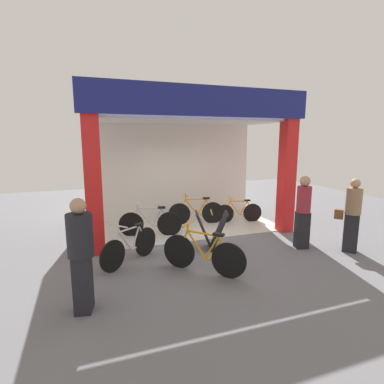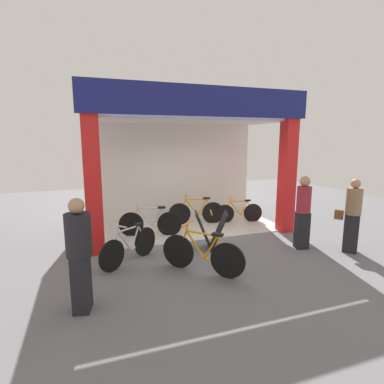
{
  "view_description": "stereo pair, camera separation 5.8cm",
  "coord_description": "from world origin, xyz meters",
  "px_view_note": "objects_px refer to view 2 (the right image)",
  "views": [
    {
      "loc": [
        -2.71,
        -6.88,
        2.57
      ],
      "look_at": [
        0.0,
        0.64,
        1.15
      ],
      "focal_mm": 28.39,
      "sensor_mm": 36.0,
      "label": 1
    },
    {
      "loc": [
        -2.65,
        -6.9,
        2.57
      ],
      "look_at": [
        0.0,
        0.64,
        1.15
      ],
      "focal_mm": 28.39,
      "sensor_mm": 36.0,
      "label": 2
    }
  ],
  "objects_px": {
    "bicycle_inside_0": "(197,212)",
    "bicycle_inside_1": "(151,223)",
    "sandwich_board_sign": "(211,230)",
    "pedestrian_1": "(352,215)",
    "bicycle_parked_0": "(202,254)",
    "bicycle_inside_2": "(239,212)",
    "pedestrian_2": "(80,253)",
    "pedestrian_0": "(303,211)",
    "bicycle_parked_1": "(130,246)"
  },
  "relations": [
    {
      "from": "pedestrian_1",
      "to": "bicycle_parked_1",
      "type": "bearing_deg",
      "value": 167.92
    },
    {
      "from": "bicycle_inside_2",
      "to": "pedestrian_2",
      "type": "relative_size",
      "value": 0.84
    },
    {
      "from": "bicycle_inside_0",
      "to": "bicycle_parked_1",
      "type": "distance_m",
      "value": 3.24
    },
    {
      "from": "bicycle_inside_1",
      "to": "pedestrian_1",
      "type": "height_order",
      "value": "pedestrian_1"
    },
    {
      "from": "bicycle_parked_1",
      "to": "pedestrian_2",
      "type": "xyz_separation_m",
      "value": [
        -0.93,
        -1.55,
        0.55
      ]
    },
    {
      "from": "sandwich_board_sign",
      "to": "pedestrian_0",
      "type": "relative_size",
      "value": 0.52
    },
    {
      "from": "bicycle_parked_1",
      "to": "pedestrian_0",
      "type": "distance_m",
      "value": 4.01
    },
    {
      "from": "bicycle_inside_2",
      "to": "bicycle_parked_0",
      "type": "xyz_separation_m",
      "value": [
        -2.36,
        -2.93,
        0.06
      ]
    },
    {
      "from": "bicycle_inside_0",
      "to": "bicycle_inside_2",
      "type": "bearing_deg",
      "value": -11.7
    },
    {
      "from": "bicycle_parked_1",
      "to": "pedestrian_0",
      "type": "xyz_separation_m",
      "value": [
        3.95,
        -0.47,
        0.54
      ]
    },
    {
      "from": "bicycle_inside_1",
      "to": "pedestrian_2",
      "type": "relative_size",
      "value": 0.93
    },
    {
      "from": "pedestrian_1",
      "to": "sandwich_board_sign",
      "type": "bearing_deg",
      "value": 156.83
    },
    {
      "from": "bicycle_inside_0",
      "to": "bicycle_parked_1",
      "type": "xyz_separation_m",
      "value": [
        -2.31,
        -2.26,
        -0.01
      ]
    },
    {
      "from": "bicycle_parked_0",
      "to": "pedestrian_0",
      "type": "distance_m",
      "value": 2.78
    },
    {
      "from": "bicycle_inside_0",
      "to": "bicycle_parked_0",
      "type": "distance_m",
      "value": 3.37
    },
    {
      "from": "bicycle_inside_0",
      "to": "bicycle_parked_0",
      "type": "xyz_separation_m",
      "value": [
        -1.06,
        -3.2,
        0.01
      ]
    },
    {
      "from": "bicycle_inside_1",
      "to": "bicycle_parked_0",
      "type": "bearing_deg",
      "value": -79.21
    },
    {
      "from": "bicycle_parked_0",
      "to": "pedestrian_0",
      "type": "height_order",
      "value": "pedestrian_0"
    },
    {
      "from": "pedestrian_2",
      "to": "bicycle_inside_1",
      "type": "bearing_deg",
      "value": 61.69
    },
    {
      "from": "bicycle_inside_2",
      "to": "bicycle_parked_0",
      "type": "bearing_deg",
      "value": -128.84
    },
    {
      "from": "bicycle_parked_1",
      "to": "pedestrian_1",
      "type": "distance_m",
      "value": 4.97
    },
    {
      "from": "bicycle_parked_1",
      "to": "pedestrian_1",
      "type": "height_order",
      "value": "pedestrian_1"
    },
    {
      "from": "bicycle_inside_2",
      "to": "pedestrian_1",
      "type": "bearing_deg",
      "value": -68.02
    },
    {
      "from": "bicycle_inside_2",
      "to": "pedestrian_0",
      "type": "distance_m",
      "value": 2.55
    },
    {
      "from": "pedestrian_1",
      "to": "pedestrian_2",
      "type": "distance_m",
      "value": 5.78
    },
    {
      "from": "pedestrian_2",
      "to": "bicycle_parked_1",
      "type": "bearing_deg",
      "value": 59.13
    },
    {
      "from": "bicycle_inside_1",
      "to": "sandwich_board_sign",
      "type": "height_order",
      "value": "bicycle_inside_1"
    },
    {
      "from": "bicycle_inside_2",
      "to": "bicycle_parked_1",
      "type": "xyz_separation_m",
      "value": [
        -3.61,
        -2.0,
        0.03
      ]
    },
    {
      "from": "bicycle_parked_1",
      "to": "pedestrian_2",
      "type": "relative_size",
      "value": 0.74
    },
    {
      "from": "bicycle_parked_0",
      "to": "pedestrian_1",
      "type": "height_order",
      "value": "pedestrian_1"
    },
    {
      "from": "pedestrian_0",
      "to": "pedestrian_2",
      "type": "height_order",
      "value": "pedestrian_2"
    },
    {
      "from": "sandwich_board_sign",
      "to": "pedestrian_2",
      "type": "bearing_deg",
      "value": -148.19
    },
    {
      "from": "bicycle_inside_1",
      "to": "bicycle_inside_0",
      "type": "bearing_deg",
      "value": 23.4
    },
    {
      "from": "bicycle_inside_0",
      "to": "bicycle_parked_0",
      "type": "height_order",
      "value": "bicycle_parked_0"
    },
    {
      "from": "bicycle_inside_1",
      "to": "pedestrian_1",
      "type": "bearing_deg",
      "value": -32.91
    },
    {
      "from": "sandwich_board_sign",
      "to": "pedestrian_2",
      "type": "distance_m",
      "value": 3.38
    },
    {
      "from": "bicycle_parked_0",
      "to": "pedestrian_0",
      "type": "xyz_separation_m",
      "value": [
        2.7,
        0.46,
        0.51
      ]
    },
    {
      "from": "bicycle_inside_0",
      "to": "bicycle_inside_1",
      "type": "height_order",
      "value": "bicycle_inside_0"
    },
    {
      "from": "bicycle_parked_0",
      "to": "pedestrian_2",
      "type": "bearing_deg",
      "value": -164.2
    },
    {
      "from": "sandwich_board_sign",
      "to": "pedestrian_1",
      "type": "distance_m",
      "value": 3.2
    },
    {
      "from": "pedestrian_1",
      "to": "bicycle_inside_2",
      "type": "bearing_deg",
      "value": 111.98
    },
    {
      "from": "bicycle_inside_2",
      "to": "bicycle_parked_1",
      "type": "bearing_deg",
      "value": -151.06
    },
    {
      "from": "bicycle_parked_1",
      "to": "pedestrian_2",
      "type": "bearing_deg",
      "value": -120.87
    },
    {
      "from": "bicycle_inside_1",
      "to": "pedestrian_0",
      "type": "distance_m",
      "value": 3.83
    },
    {
      "from": "bicycle_inside_2",
      "to": "sandwich_board_sign",
      "type": "height_order",
      "value": "sandwich_board_sign"
    },
    {
      "from": "bicycle_parked_0",
      "to": "pedestrian_2",
      "type": "relative_size",
      "value": 0.73
    },
    {
      "from": "bicycle_inside_0",
      "to": "pedestrian_0",
      "type": "relative_size",
      "value": 0.97
    },
    {
      "from": "bicycle_inside_0",
      "to": "bicycle_parked_1",
      "type": "bearing_deg",
      "value": -135.6
    },
    {
      "from": "sandwich_board_sign",
      "to": "pedestrian_1",
      "type": "bearing_deg",
      "value": -23.17
    },
    {
      "from": "bicycle_parked_0",
      "to": "pedestrian_1",
      "type": "bearing_deg",
      "value": -1.59
    }
  ]
}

